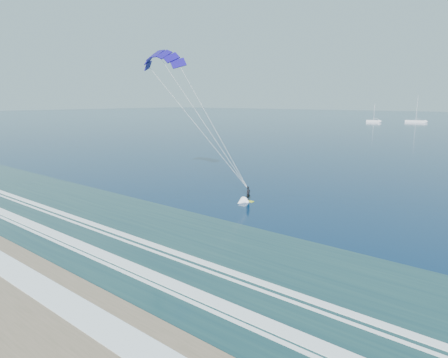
% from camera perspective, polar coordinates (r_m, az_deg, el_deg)
% --- Properties ---
extents(ground, '(900.00, 900.00, 0.00)m').
position_cam_1_polar(ground, '(32.75, -26.38, -11.97)').
color(ground, '#082845').
rests_on(ground, ground).
extents(kitesurfer_rig, '(16.90, 5.90, 19.44)m').
position_cam_1_polar(kitesurfer_rig, '(49.98, -3.34, 8.63)').
color(kitesurfer_rig, '#CEDF1A').
rests_on(kitesurfer_rig, ground).
extents(sailboat_0, '(7.31, 2.40, 10.23)m').
position_cam_1_polar(sailboat_0, '(235.79, 20.59, 7.76)').
color(sailboat_0, silver).
rests_on(sailboat_0, ground).
extents(sailboat_1, '(10.64, 2.40, 14.08)m').
position_cam_1_polar(sailboat_1, '(243.30, 25.71, 7.46)').
color(sailboat_1, silver).
rests_on(sailboat_1, ground).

